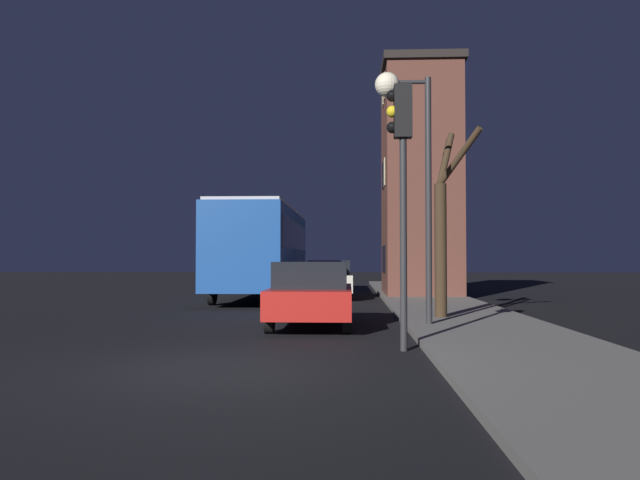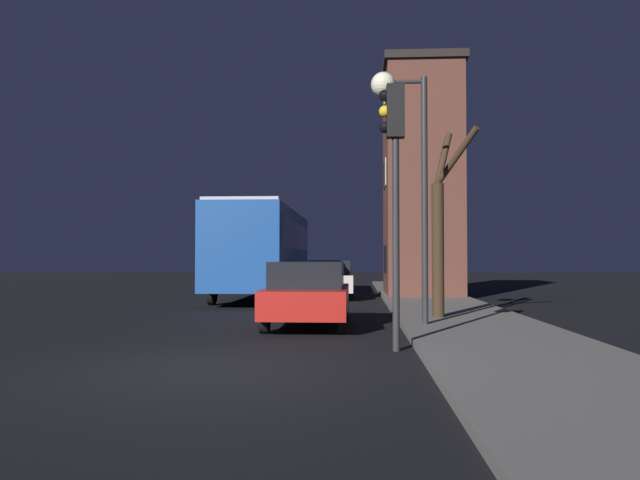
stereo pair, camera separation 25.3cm
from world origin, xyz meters
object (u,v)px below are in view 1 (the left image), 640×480
(car_near_lane, at_px, (312,293))
(bare_tree, at_px, (443,222))
(streetlamp, at_px, (403,129))
(bus, at_px, (263,245))
(traffic_light, at_px, (401,160))
(car_mid_lane, at_px, (330,279))

(car_near_lane, bearing_deg, bare_tree, 22.56)
(streetlamp, xyz_separation_m, bus, (-4.54, 10.15, -2.36))
(traffic_light, height_order, bare_tree, bare_tree)
(traffic_light, bearing_deg, bare_tree, 73.63)
(bare_tree, distance_m, car_near_lane, 3.81)
(bare_tree, height_order, car_mid_lane, bare_tree)
(bare_tree, height_order, car_near_lane, bare_tree)
(bare_tree, xyz_separation_m, car_near_lane, (-3.16, -1.31, -1.68))
(bare_tree, distance_m, bus, 10.22)
(traffic_light, height_order, car_mid_lane, traffic_light)
(traffic_light, distance_m, bus, 14.08)
(streetlamp, bearing_deg, traffic_light, -95.69)
(traffic_light, bearing_deg, bus, 107.51)
(streetlamp, distance_m, bus, 11.37)
(streetlamp, relative_size, bus, 0.52)
(streetlamp, height_order, bare_tree, streetlamp)
(bus, xyz_separation_m, car_mid_lane, (2.59, 0.07, -1.30))
(streetlamp, distance_m, car_mid_lane, 11.03)
(traffic_light, bearing_deg, car_near_lane, 115.85)
(streetlamp, distance_m, bare_tree, 2.81)
(car_near_lane, height_order, car_mid_lane, car_near_lane)
(streetlamp, bearing_deg, bare_tree, 55.99)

